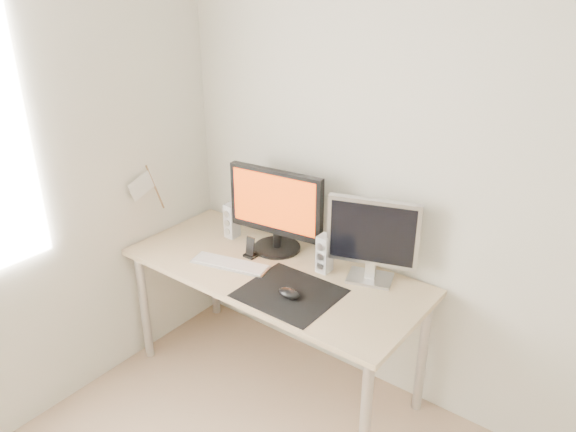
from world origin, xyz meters
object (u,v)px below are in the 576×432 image
Objects in this scene: keyboard at (230,264)px; phone_dock at (250,251)px; speaker_left at (232,221)px; mouse at (289,293)px; main_monitor at (276,208)px; speaker_right at (325,254)px; desk at (274,282)px; second_monitor at (373,237)px.

phone_dock reaches higher than keyboard.
mouse is at bearing -25.72° from speaker_left.
phone_dock is at bearing -112.58° from main_monitor.
speaker_left reaches higher than phone_dock.
mouse is at bearing -25.32° from phone_dock.
keyboard is at bearing -106.86° from main_monitor.
phone_dock is (0.02, 0.14, 0.03)m from keyboard.
speaker_right reaches higher than phone_dock.
desk is 0.22m from phone_dock.
keyboard is (-0.21, -0.11, 0.09)m from desk.
keyboard is at bearing -154.10° from second_monitor.
main_monitor is at bearing 124.68° from desk.
keyboard reaches higher than desk.
main_monitor is 0.38m from speaker_right.
speaker_right is (-0.01, 0.31, 0.08)m from mouse.
second_monitor is 0.69m from phone_dock.
keyboard is (-0.43, -0.25, -0.09)m from speaker_right.
second_monitor reaches higher than phone_dock.
main_monitor is at bearing 174.43° from speaker_right.
speaker_right is 0.42m from phone_dock.
main_monitor is 0.34m from speaker_left.
desk is 0.39m from main_monitor.
speaker_left is at bearing 179.44° from speaker_right.
main_monitor is 2.73× the size of speaker_left.
phone_dock is at bearing 171.35° from desk.
phone_dock is (-0.18, 0.03, 0.11)m from desk.
second_monitor is at bearing 16.83° from speaker_right.
speaker_right is (-0.23, -0.07, -0.14)m from second_monitor.
second_monitor is (0.22, 0.38, 0.22)m from mouse.
keyboard is at bearing -152.45° from desk.
desk is 2.90× the size of main_monitor.
mouse is 0.49m from second_monitor.
desk is 3.64× the size of second_monitor.
keyboard is at bearing -100.23° from phone_dock.
phone_dock is (-0.40, -0.11, -0.07)m from speaker_right.
desk is 0.59m from second_monitor.
speaker_right is 1.75× the size of phone_dock.
main_monitor reaches higher than speaker_right.
phone_dock is at bearing -163.83° from second_monitor.
phone_dock is at bearing 154.68° from mouse.
mouse is 0.32m from speaker_right.
mouse is 0.21× the size of main_monitor.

